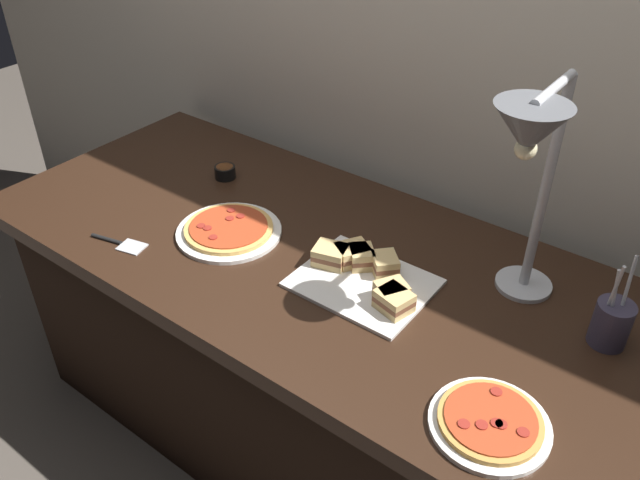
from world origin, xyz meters
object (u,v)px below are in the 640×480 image
(pizza_plate_center, at_px, (229,230))
(sauce_cup_near, at_px, (225,172))
(heat_lamp, at_px, (531,152))
(pizza_plate_front, at_px, (490,422))
(serving_spatula, at_px, (120,243))
(sandwich_platter, at_px, (365,275))
(utensil_holder, at_px, (611,323))

(pizza_plate_center, xyz_separation_m, sauce_cup_near, (-0.23, 0.23, 0.01))
(heat_lamp, bearing_deg, sauce_cup_near, 173.80)
(pizza_plate_front, distance_m, serving_spatula, 1.08)
(sauce_cup_near, bearing_deg, heat_lamp, -6.20)
(pizza_plate_front, bearing_deg, heat_lamp, 111.99)
(sandwich_platter, xyz_separation_m, sauce_cup_near, (-0.66, 0.18, -0.00))
(heat_lamp, bearing_deg, serving_spatula, -160.60)
(heat_lamp, distance_m, sandwich_platter, 0.54)
(heat_lamp, xyz_separation_m, sandwich_platter, (-0.33, -0.07, -0.42))
(pizza_plate_center, relative_size, sandwich_platter, 0.89)
(sandwich_platter, height_order, sauce_cup_near, sandwich_platter)
(sauce_cup_near, bearing_deg, serving_spatula, -86.63)
(utensil_holder, bearing_deg, pizza_plate_center, -168.56)
(pizza_plate_front, distance_m, pizza_plate_center, 0.89)
(pizza_plate_center, distance_m, sauce_cup_near, 0.32)
(pizza_plate_front, bearing_deg, sandwich_platter, 152.72)
(sauce_cup_near, height_order, utensil_holder, utensil_holder)
(sandwich_platter, xyz_separation_m, serving_spatula, (-0.63, -0.27, -0.02))
(heat_lamp, distance_m, pizza_plate_center, 0.88)
(sauce_cup_near, bearing_deg, pizza_plate_front, -20.19)
(heat_lamp, bearing_deg, sandwich_platter, -168.15)
(pizza_plate_center, xyz_separation_m, utensil_holder, (0.98, 0.20, 0.05))
(pizza_plate_front, height_order, utensil_holder, utensil_holder)
(sandwich_platter, bearing_deg, sauce_cup_near, 165.05)
(sandwich_platter, bearing_deg, heat_lamp, 11.85)
(pizza_plate_center, distance_m, sandwich_platter, 0.43)
(pizza_plate_front, bearing_deg, sauce_cup_near, 159.81)
(pizza_plate_center, relative_size, sauce_cup_near, 4.44)
(utensil_holder, bearing_deg, sauce_cup_near, 178.70)
(heat_lamp, xyz_separation_m, pizza_plate_center, (-0.75, -0.12, -0.43))
(utensil_holder, bearing_deg, heat_lamp, -160.83)
(heat_lamp, height_order, utensil_holder, heat_lamp)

